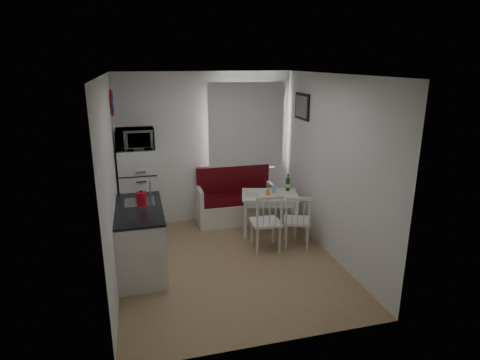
# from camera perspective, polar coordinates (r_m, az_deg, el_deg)

# --- Properties ---
(floor) EXTENTS (3.00, 3.50, 0.02)m
(floor) POSITION_cam_1_polar(r_m,az_deg,el_deg) (5.82, -1.45, -11.75)
(floor) COLOR #A58258
(floor) RESTS_ON ground
(ceiling) EXTENTS (3.00, 3.50, 0.02)m
(ceiling) POSITION_cam_1_polar(r_m,az_deg,el_deg) (5.12, -1.67, 14.78)
(ceiling) COLOR white
(ceiling) RESTS_ON wall_back
(wall_back) EXTENTS (3.00, 0.02, 2.60)m
(wall_back) POSITION_cam_1_polar(r_m,az_deg,el_deg) (6.99, -4.84, 4.48)
(wall_back) COLOR white
(wall_back) RESTS_ON floor
(wall_front) EXTENTS (3.00, 0.02, 2.60)m
(wall_front) POSITION_cam_1_polar(r_m,az_deg,el_deg) (3.74, 4.62, -6.52)
(wall_front) COLOR white
(wall_front) RESTS_ON floor
(wall_left) EXTENTS (0.02, 3.50, 2.60)m
(wall_left) POSITION_cam_1_polar(r_m,az_deg,el_deg) (5.21, -17.84, -0.53)
(wall_left) COLOR white
(wall_left) RESTS_ON floor
(wall_right) EXTENTS (0.02, 3.50, 2.60)m
(wall_right) POSITION_cam_1_polar(r_m,az_deg,el_deg) (5.84, 12.94, 1.67)
(wall_right) COLOR white
(wall_right) RESTS_ON floor
(window) EXTENTS (1.22, 0.06, 1.47)m
(window) POSITION_cam_1_polar(r_m,az_deg,el_deg) (7.05, 0.80, 7.33)
(window) COLOR white
(window) RESTS_ON wall_back
(curtain) EXTENTS (1.35, 0.02, 1.50)m
(curtain) POSITION_cam_1_polar(r_m,az_deg,el_deg) (6.98, 0.95, 7.65)
(curtain) COLOR white
(curtain) RESTS_ON wall_back
(kitchen_counter) EXTENTS (0.62, 1.32, 1.16)m
(kitchen_counter) POSITION_cam_1_polar(r_m,az_deg,el_deg) (5.64, -13.94, -8.08)
(kitchen_counter) COLOR white
(kitchen_counter) RESTS_ON floor
(wall_sign) EXTENTS (0.03, 0.40, 0.40)m
(wall_sign) POSITION_cam_1_polar(r_m,az_deg,el_deg) (6.47, -17.68, 10.42)
(wall_sign) COLOR navy
(wall_sign) RESTS_ON wall_left
(picture_frame) EXTENTS (0.04, 0.52, 0.42)m
(picture_frame) POSITION_cam_1_polar(r_m,az_deg,el_deg) (6.67, 8.80, 10.29)
(picture_frame) COLOR black
(picture_frame) RESTS_ON wall_right
(bench) EXTENTS (1.36, 0.52, 0.98)m
(bench) POSITION_cam_1_polar(r_m,az_deg,el_deg) (7.13, -0.65, -3.40)
(bench) COLOR white
(bench) RESTS_ON floor
(dining_table) EXTENTS (1.04, 0.84, 0.68)m
(dining_table) POSITION_cam_1_polar(r_m,az_deg,el_deg) (6.58, 4.24, -2.62)
(dining_table) COLOR white
(dining_table) RESTS_ON floor
(chair_left) EXTENTS (0.44, 0.42, 0.49)m
(chair_left) POSITION_cam_1_polar(r_m,az_deg,el_deg) (5.93, 4.00, -5.23)
(chair_left) COLOR white
(chair_left) RESTS_ON floor
(chair_right) EXTENTS (0.50, 0.50, 0.46)m
(chair_right) POSITION_cam_1_polar(r_m,az_deg,el_deg) (6.12, 8.44, -5.05)
(chair_right) COLOR white
(chair_right) RESTS_ON floor
(fridge) EXTENTS (0.58, 0.58, 1.44)m
(fridge) POSITION_cam_1_polar(r_m,az_deg,el_deg) (6.71, -14.17, -1.64)
(fridge) COLOR white
(fridge) RESTS_ON floor
(microwave) EXTENTS (0.58, 0.39, 0.32)m
(microwave) POSITION_cam_1_polar(r_m,az_deg,el_deg) (6.44, -14.71, 5.69)
(microwave) COLOR white
(microwave) RESTS_ON fridge
(kettle) EXTENTS (0.17, 0.17, 0.22)m
(kettle) POSITION_cam_1_polar(r_m,az_deg,el_deg) (5.46, -13.83, -2.61)
(kettle) COLOR red
(kettle) RESTS_ON kitchen_counter
(wine_bottle) EXTENTS (0.07, 0.07, 0.30)m
(wine_bottle) POSITION_cam_1_polar(r_m,az_deg,el_deg) (6.71, 6.83, -0.28)
(wine_bottle) COLOR #14401C
(wine_bottle) RESTS_ON dining_table
(drinking_glass_orange) EXTENTS (0.06, 0.06, 0.09)m
(drinking_glass_orange) POSITION_cam_1_polar(r_m,az_deg,el_deg) (6.48, 3.98, -1.76)
(drinking_glass_orange) COLOR orange
(drinking_glass_orange) RESTS_ON dining_table
(drinking_glass_blue) EXTENTS (0.06, 0.06, 0.10)m
(drinking_glass_blue) POSITION_cam_1_polar(r_m,az_deg,el_deg) (6.61, 4.78, -1.38)
(drinking_glass_blue) COLOR #86CFE5
(drinking_glass_blue) RESTS_ON dining_table
(plate) EXTENTS (0.22, 0.22, 0.02)m
(plate) POSITION_cam_1_polar(r_m,az_deg,el_deg) (6.48, 1.68, -2.08)
(plate) COLOR white
(plate) RESTS_ON dining_table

